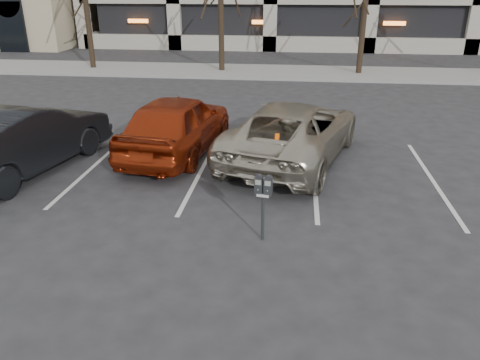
{
  "coord_description": "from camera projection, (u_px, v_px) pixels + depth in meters",
  "views": [
    {
      "loc": [
        0.84,
        -8.44,
        4.37
      ],
      "look_at": [
        -0.05,
        -0.9,
        1.14
      ],
      "focal_mm": 35.0,
      "sensor_mm": 36.0,
      "label": 1
    }
  ],
  "objects": [
    {
      "name": "suv_silver",
      "position": [
        293.0,
        131.0,
        12.18
      ],
      "size": [
        4.02,
        6.05,
        1.55
      ],
      "rotation": [
        0.0,
        0.0,
        2.86
      ],
      "color": "#BCB4A0",
      "rests_on": "ground"
    },
    {
      "name": "stall_lines",
      "position": [
        202.0,
        170.0,
        11.76
      ],
      "size": [
        16.9,
        5.2,
        0.0
      ],
      "color": "silver",
      "rests_on": "ground"
    },
    {
      "name": "car_dark",
      "position": [
        23.0,
        139.0,
        11.43
      ],
      "size": [
        2.75,
        5.28,
        1.66
      ],
      "primitive_type": "imported",
      "rotation": [
        0.0,
        0.0,
        2.94
      ],
      "color": "black",
      "rests_on": "ground"
    },
    {
      "name": "ground",
      "position": [
        248.0,
        214.0,
        9.51
      ],
      "size": [
        140.0,
        140.0,
        0.0
      ],
      "primitive_type": "plane",
      "color": "#28282B",
      "rests_on": "ground"
    },
    {
      "name": "parking_meter",
      "position": [
        263.0,
        192.0,
        8.22
      ],
      "size": [
        0.33,
        0.17,
        1.25
      ],
      "rotation": [
        0.0,
        0.0,
        -0.16
      ],
      "color": "black",
      "rests_on": "ground"
    },
    {
      "name": "car_red",
      "position": [
        177.0,
        124.0,
        12.64
      ],
      "size": [
        2.52,
        5.01,
        1.64
      ],
      "primitive_type": "imported",
      "rotation": [
        0.0,
        0.0,
        3.02
      ],
      "color": "#96290D",
      "rests_on": "ground"
    },
    {
      "name": "sidewalk",
      "position": [
        279.0,
        72.0,
        24.11
      ],
      "size": [
        80.0,
        4.0,
        0.12
      ],
      "primitive_type": "cube",
      "color": "gray",
      "rests_on": "ground"
    }
  ]
}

